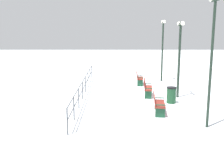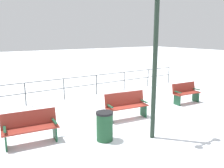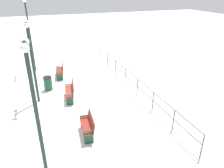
% 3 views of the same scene
% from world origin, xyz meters
% --- Properties ---
extents(ground_plane, '(80.00, 80.00, 0.00)m').
position_xyz_m(ground_plane, '(0.00, 0.00, 0.00)').
color(ground_plane, white).
rests_on(ground_plane, ground).
extents(bench_nearest, '(0.72, 1.58, 0.91)m').
position_xyz_m(bench_nearest, '(-0.01, -3.45, 0.47)').
color(bench_nearest, maroon).
rests_on(bench_nearest, ground).
extents(bench_second, '(0.70, 1.65, 0.97)m').
position_xyz_m(bench_second, '(-0.09, 0.01, 0.51)').
color(bench_second, maroon).
rests_on(bench_second, ground).
extents(bench_third, '(0.59, 1.39, 0.91)m').
position_xyz_m(bench_third, '(-0.22, 3.47, 0.48)').
color(bench_third, maroon).
rests_on(bench_third, ground).
extents(lamppost_near, '(0.25, 1.04, 5.12)m').
position_xyz_m(lamppost_near, '(1.64, -5.37, 3.48)').
color(lamppost_near, '#1E2D23').
rests_on(lamppost_near, ground).
extents(lamppost_middle, '(0.24, 1.06, 4.31)m').
position_xyz_m(lamppost_middle, '(1.64, -0.32, 2.76)').
color(lamppost_middle, '#1E2D23').
rests_on(lamppost_middle, ground).
extents(lamppost_far, '(0.24, 0.92, 4.58)m').
position_xyz_m(lamppost_far, '(1.64, 4.98, 3.00)').
color(lamppost_far, '#1E2D23').
rests_on(lamppost_far, ground).
extents(waterfront_railing, '(0.05, 12.46, 1.03)m').
position_xyz_m(waterfront_railing, '(-3.79, 0.00, 0.69)').
color(waterfront_railing, '#4C5156').
rests_on(waterfront_railing, ground).
extents(trash_bin, '(0.50, 0.50, 0.86)m').
position_xyz_m(trash_bin, '(1.00, -1.61, 0.44)').
color(trash_bin, '#1E4C2D').
rests_on(trash_bin, ground).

